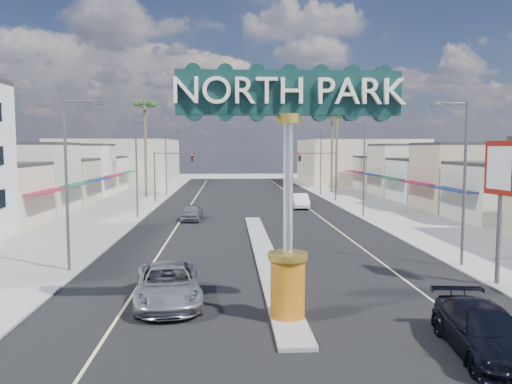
{
  "coord_description": "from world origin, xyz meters",
  "views": [
    {
      "loc": [
        -2.23,
        -16.29,
        6.52
      ],
      "look_at": [
        -0.75,
        9.92,
        4.2
      ],
      "focal_mm": 35.0,
      "sensor_mm": 36.0,
      "label": 1
    }
  ],
  "objects": [
    {
      "name": "backdrop_far_right",
      "position": [
        22.0,
        75.0,
        4.0
      ],
      "size": [
        20.0,
        20.0,
        8.0
      ],
      "primitive_type": "cube",
      "color": "beige",
      "rests_on": "ground"
    },
    {
      "name": "traffic_signal_left",
      "position": [
        -9.18,
        43.99,
        4.27
      ],
      "size": [
        5.09,
        0.45,
        6.0
      ],
      "color": "#47474C",
      "rests_on": "ground"
    },
    {
      "name": "suv_left",
      "position": [
        -4.77,
        4.39,
        0.8
      ],
      "size": [
        3.35,
        6.04,
        1.6
      ],
      "primitive_type": "imported",
      "rotation": [
        0.0,
        0.0,
        0.12
      ],
      "color": "#A1A1A5",
      "rests_on": "ground"
    },
    {
      "name": "palm_right_far",
      "position": [
        15.0,
        62.0,
        12.39
      ],
      "size": [
        2.6,
        2.6,
        14.1
      ],
      "color": "brown",
      "rests_on": "ground"
    },
    {
      "name": "streetlight_r_near",
      "position": [
        10.43,
        10.0,
        5.07
      ],
      "size": [
        2.03,
        0.22,
        9.0
      ],
      "color": "#47474C",
      "rests_on": "ground"
    },
    {
      "name": "backdrop_far_left",
      "position": [
        -22.0,
        75.0,
        4.0
      ],
      "size": [
        20.0,
        20.0,
        8.0
      ],
      "primitive_type": "cube",
      "color": "#B7B29E",
      "rests_on": "ground"
    },
    {
      "name": "car_parked_left",
      "position": [
        -5.5,
        28.58,
        0.73
      ],
      "size": [
        2.01,
        4.39,
        1.46
      ],
      "primitive_type": "imported",
      "rotation": [
        0.0,
        0.0,
        -0.07
      ],
      "color": "slate",
      "rests_on": "ground"
    },
    {
      "name": "streetlight_r_mid",
      "position": [
        10.43,
        30.0,
        5.07
      ],
      "size": [
        2.03,
        0.22,
        9.0
      ],
      "color": "#47474C",
      "rests_on": "ground"
    },
    {
      "name": "road",
      "position": [
        0.0,
        30.0,
        0.01
      ],
      "size": [
        20.0,
        120.0,
        0.01
      ],
      "primitive_type": "cube",
      "color": "black",
      "rests_on": "ground"
    },
    {
      "name": "bank_pylon_sign",
      "position": [
        10.49,
        6.21,
        5.22
      ],
      "size": [
        0.55,
        2.12,
        6.74
      ],
      "rotation": [
        0.0,
        0.0,
        0.14
      ],
      "color": "#47474C",
      "rests_on": "sidewalk_right"
    },
    {
      "name": "streetlight_r_far",
      "position": [
        10.43,
        52.0,
        5.07
      ],
      "size": [
        2.03,
        0.22,
        9.0
      ],
      "color": "#47474C",
      "rests_on": "ground"
    },
    {
      "name": "suv_right",
      "position": [
        5.82,
        -1.49,
        0.77
      ],
      "size": [
        2.69,
        5.51,
        1.54
      ],
      "primitive_type": "imported",
      "rotation": [
        0.0,
        0.0,
        -0.1
      ],
      "color": "black",
      "rests_on": "ground"
    },
    {
      "name": "car_parked_right",
      "position": [
        5.63,
        37.26,
        0.78
      ],
      "size": [
        1.86,
        4.82,
        1.56
      ],
      "primitive_type": "imported",
      "rotation": [
        0.0,
        0.0,
        -0.04
      ],
      "color": "white",
      "rests_on": "ground"
    },
    {
      "name": "storefront_row_left",
      "position": [
        -24.0,
        43.0,
        3.0
      ],
      "size": [
        12.0,
        42.0,
        6.0
      ],
      "primitive_type": "cube",
      "color": "beige",
      "rests_on": "ground"
    },
    {
      "name": "storefront_row_right",
      "position": [
        24.0,
        43.0,
        3.0
      ],
      "size": [
        12.0,
        42.0,
        6.0
      ],
      "primitive_type": "cube",
      "color": "#B7B29E",
      "rests_on": "ground"
    },
    {
      "name": "sidewalk_right",
      "position": [
        14.0,
        30.0,
        0.06
      ],
      "size": [
        8.0,
        120.0,
        0.12
      ],
      "primitive_type": "cube",
      "color": "gray",
      "rests_on": "ground"
    },
    {
      "name": "median_island",
      "position": [
        0.0,
        14.0,
        0.08
      ],
      "size": [
        1.3,
        30.0,
        0.16
      ],
      "primitive_type": "cube",
      "color": "gray",
      "rests_on": "ground"
    },
    {
      "name": "palm_right_mid",
      "position": [
        13.0,
        56.0,
        10.6
      ],
      "size": [
        2.6,
        2.6,
        12.1
      ],
      "color": "brown",
      "rests_on": "ground"
    },
    {
      "name": "palm_left_far",
      "position": [
        -13.0,
        50.0,
        11.5
      ],
      "size": [
        2.6,
        2.6,
        13.1
      ],
      "color": "brown",
      "rests_on": "ground"
    },
    {
      "name": "streetlight_l_near",
      "position": [
        -10.43,
        10.0,
        5.07
      ],
      "size": [
        2.03,
        0.22,
        9.0
      ],
      "color": "#47474C",
      "rests_on": "ground"
    },
    {
      "name": "streetlight_l_mid",
      "position": [
        -10.43,
        30.0,
        5.07
      ],
      "size": [
        2.03,
        0.22,
        9.0
      ],
      "color": "#47474C",
      "rests_on": "ground"
    },
    {
      "name": "sidewalk_left",
      "position": [
        -14.0,
        30.0,
        0.06
      ],
      "size": [
        8.0,
        120.0,
        0.12
      ],
      "primitive_type": "cube",
      "color": "gray",
      "rests_on": "ground"
    },
    {
      "name": "gateway_sign",
      "position": [
        0.0,
        1.98,
        5.93
      ],
      "size": [
        8.2,
        1.5,
        9.15
      ],
      "color": "orange",
      "rests_on": "median_island"
    },
    {
      "name": "streetlight_l_far",
      "position": [
        -10.43,
        52.0,
        5.07
      ],
      "size": [
        2.03,
        0.22,
        9.0
      ],
      "color": "#47474C",
      "rests_on": "ground"
    },
    {
      "name": "traffic_signal_right",
      "position": [
        9.18,
        43.99,
        4.27
      ],
      "size": [
        5.09,
        0.45,
        6.0
      ],
      "color": "#47474C",
      "rests_on": "ground"
    },
    {
      "name": "ground",
      "position": [
        0.0,
        30.0,
        0.0
      ],
      "size": [
        160.0,
        160.0,
        0.0
      ],
      "primitive_type": "plane",
      "color": "gray",
      "rests_on": "ground"
    }
  ]
}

